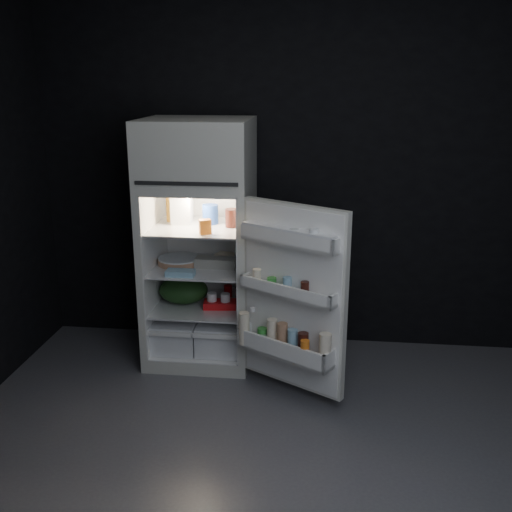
# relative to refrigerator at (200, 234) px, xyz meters

# --- Properties ---
(floor) EXTENTS (4.00, 3.40, 0.00)m
(floor) POSITION_rel_refrigerator_xyz_m (0.70, -1.32, -0.96)
(floor) COLOR #525258
(floor) RESTS_ON ground
(wall_back) EXTENTS (4.00, 0.00, 2.70)m
(wall_back) POSITION_rel_refrigerator_xyz_m (0.70, 0.38, 0.39)
(wall_back) COLOR black
(wall_back) RESTS_ON ground
(wall_front) EXTENTS (4.00, 0.00, 2.70)m
(wall_front) POSITION_rel_refrigerator_xyz_m (0.70, -3.02, 0.39)
(wall_front) COLOR black
(wall_front) RESTS_ON ground
(refrigerator) EXTENTS (0.76, 0.71, 1.78)m
(refrigerator) POSITION_rel_refrigerator_xyz_m (0.00, 0.00, 0.00)
(refrigerator) COLOR silver
(refrigerator) RESTS_ON ground
(fridge_door) EXTENTS (0.72, 0.53, 1.22)m
(fridge_door) POSITION_rel_refrigerator_xyz_m (0.70, -0.57, -0.27)
(fridge_door) COLOR silver
(fridge_door) RESTS_ON ground
(milk_jug) EXTENTS (0.15, 0.15, 0.24)m
(milk_jug) POSITION_rel_refrigerator_xyz_m (-0.13, 0.02, 0.19)
(milk_jug) COLOR white
(milk_jug) RESTS_ON refrigerator
(mayo_jar) EXTENTS (0.12, 0.12, 0.14)m
(mayo_jar) POSITION_rel_refrigerator_xyz_m (0.07, 0.04, 0.14)
(mayo_jar) COLOR #1B3E94
(mayo_jar) RESTS_ON refrigerator
(jam_jar) EXTENTS (0.12, 0.12, 0.13)m
(jam_jar) POSITION_rel_refrigerator_xyz_m (0.24, -0.04, 0.14)
(jam_jar) COLOR black
(jam_jar) RESTS_ON refrigerator
(amber_bottle) EXTENTS (0.09, 0.09, 0.22)m
(amber_bottle) POSITION_rel_refrigerator_xyz_m (-0.23, 0.09, 0.18)
(amber_bottle) COLOR #AC701B
(amber_bottle) RESTS_ON refrigerator
(small_carton) EXTENTS (0.09, 0.08, 0.10)m
(small_carton) POSITION_rel_refrigerator_xyz_m (0.09, -0.25, 0.12)
(small_carton) COLOR orange
(small_carton) RESTS_ON refrigerator
(egg_carton) EXTENTS (0.30, 0.12, 0.07)m
(egg_carton) POSITION_rel_refrigerator_xyz_m (0.13, -0.06, -0.19)
(egg_carton) COLOR gray
(egg_carton) RESTS_ON refrigerator
(pie) EXTENTS (0.38, 0.38, 0.04)m
(pie) POSITION_rel_refrigerator_xyz_m (-0.16, -0.01, -0.21)
(pie) COLOR #A57757
(pie) RESTS_ON refrigerator
(flat_package) EXTENTS (0.20, 0.10, 0.04)m
(flat_package) POSITION_rel_refrigerator_xyz_m (-0.08, -0.28, -0.21)
(flat_package) COLOR #83B2CB
(flat_package) RESTS_ON refrigerator
(wrapped_pkg) EXTENTS (0.15, 0.14, 0.05)m
(wrapped_pkg) POSITION_rel_refrigerator_xyz_m (0.16, 0.13, -0.20)
(wrapped_pkg) COLOR beige
(wrapped_pkg) RESTS_ON refrigerator
(produce_bag) EXTENTS (0.43, 0.39, 0.20)m
(produce_bag) POSITION_rel_refrigerator_xyz_m (-0.13, -0.02, -0.43)
(produce_bag) COLOR #193815
(produce_bag) RESTS_ON refrigerator
(yogurt_tray) EXTENTS (0.25, 0.15, 0.05)m
(yogurt_tray) POSITION_rel_refrigerator_xyz_m (0.16, -0.09, -0.50)
(yogurt_tray) COLOR red
(yogurt_tray) RESTS_ON refrigerator
(small_can_red) EXTENTS (0.08, 0.08, 0.09)m
(small_can_red) POSITION_rel_refrigerator_xyz_m (0.18, 0.14, -0.48)
(small_can_red) COLOR red
(small_can_red) RESTS_ON refrigerator
(small_can_silver) EXTENTS (0.09, 0.09, 0.09)m
(small_can_silver) POSITION_rel_refrigerator_xyz_m (0.26, 0.09, -0.48)
(small_can_silver) COLOR silver
(small_can_silver) RESTS_ON refrigerator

